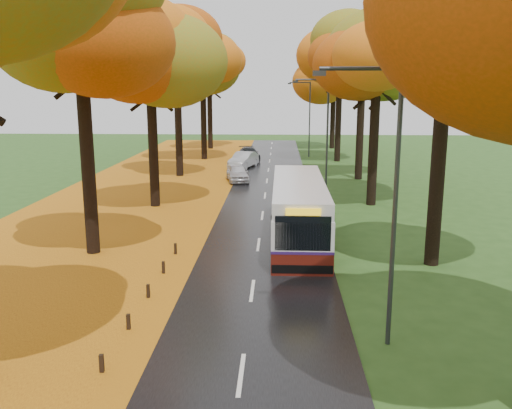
# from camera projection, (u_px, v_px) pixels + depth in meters

# --- Properties ---
(road) EXTENTS (6.50, 90.00, 0.04)m
(road) POSITION_uv_depth(u_px,v_px,m) (263.00, 212.00, 32.76)
(road) COLOR black
(road) RESTS_ON ground
(centre_line) EXTENTS (0.12, 90.00, 0.01)m
(centre_line) POSITION_uv_depth(u_px,v_px,m) (263.00, 212.00, 32.76)
(centre_line) COLOR silver
(centre_line) RESTS_ON road
(leaf_verge) EXTENTS (12.00, 90.00, 0.02)m
(leaf_verge) POSITION_uv_depth(u_px,v_px,m) (116.00, 211.00, 33.14)
(leaf_verge) COLOR #7D350B
(leaf_verge) RESTS_ON ground
(leaf_drift) EXTENTS (0.90, 90.00, 0.01)m
(leaf_drift) POSITION_uv_depth(u_px,v_px,m) (213.00, 211.00, 32.89)
(leaf_drift) COLOR orange
(leaf_drift) RESTS_ON road
(trees_left) EXTENTS (9.20, 74.00, 13.88)m
(trees_left) POSITION_uv_depth(u_px,v_px,m) (147.00, 52.00, 33.06)
(trees_left) COLOR black
(trees_left) RESTS_ON ground
(trees_right) EXTENTS (9.30, 74.20, 13.96)m
(trees_right) POSITION_uv_depth(u_px,v_px,m) (385.00, 48.00, 32.28)
(trees_right) COLOR black
(trees_right) RESTS_ON ground
(bollard_row) EXTENTS (0.11, 23.51, 0.52)m
(bollard_row) POSITION_uv_depth(u_px,v_px,m) (84.00, 391.00, 13.05)
(bollard_row) COLOR black
(bollard_row) RESTS_ON ground
(streetlamp_near) EXTENTS (2.45, 0.18, 8.00)m
(streetlamp_near) POSITION_uv_depth(u_px,v_px,m) (387.00, 187.00, 15.01)
(streetlamp_near) COLOR #333538
(streetlamp_near) RESTS_ON ground
(streetlamp_mid) EXTENTS (2.45, 0.18, 8.00)m
(streetlamp_mid) POSITION_uv_depth(u_px,v_px,m) (324.00, 128.00, 36.49)
(streetlamp_mid) COLOR #333538
(streetlamp_mid) RESTS_ON ground
(streetlamp_far) EXTENTS (2.45, 0.18, 8.00)m
(streetlamp_far) POSITION_uv_depth(u_px,v_px,m) (307.00, 113.00, 57.96)
(streetlamp_far) COLOR #333538
(streetlamp_far) RESTS_ON ground
(bus) EXTENTS (2.58, 11.05, 2.90)m
(bus) POSITION_uv_depth(u_px,v_px,m) (299.00, 209.00, 26.62)
(bus) COLOR #50140C
(bus) RESTS_ON road
(car_white) EXTENTS (2.27, 4.11, 1.32)m
(car_white) POSITION_uv_depth(u_px,v_px,m) (237.00, 173.00, 43.17)
(car_white) COLOR silver
(car_white) RESTS_ON road
(car_silver) EXTENTS (2.77, 4.73, 1.47)m
(car_silver) POSITION_uv_depth(u_px,v_px,m) (243.00, 160.00, 50.37)
(car_silver) COLOR #A5A9AD
(car_silver) RESTS_ON road
(car_dark) EXTENTS (2.69, 4.67, 1.27)m
(car_dark) POSITION_uv_depth(u_px,v_px,m) (249.00, 154.00, 55.88)
(car_dark) COLOR black
(car_dark) RESTS_ON road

